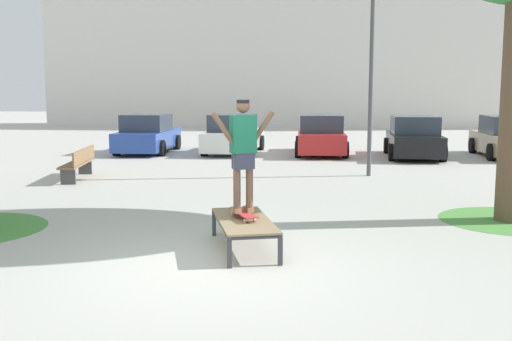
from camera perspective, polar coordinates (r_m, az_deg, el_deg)
The scene contains 13 objects.
ground_plane at distance 8.19m, azimuth -4.73°, elevation -9.16°, with size 120.00×120.00×0.00m, color #B7B5AD.
building_facade at distance 41.51m, azimuth 2.55°, elevation 13.53°, with size 32.47×4.00×13.32m, color silver.
skate_box at distance 8.91m, azimuth -1.17°, elevation -5.01°, with size 1.29×2.04×0.46m.
skateboard at distance 8.94m, azimuth -1.23°, elevation -4.16°, with size 0.55×0.80×0.09m.
skater at distance 8.80m, azimuth -1.25°, elevation 2.20°, with size 0.92×0.54×1.69m.
grass_patch_near_right at distance 11.92m, azimuth 23.34°, elevation -4.43°, with size 2.58×2.58×0.01m, color #519342.
car_blue at distance 23.46m, azimuth -10.38°, elevation 3.39°, with size 2.02×4.25×1.50m.
car_white at distance 22.93m, azimuth -2.17°, elevation 3.42°, with size 2.06×4.27×1.50m.
car_red at distance 22.59m, azimuth 6.26°, elevation 3.32°, with size 2.05×4.27×1.50m.
car_black at distance 22.13m, azimuth 14.95°, elevation 3.02°, with size 2.02×4.25×1.50m.
car_tan at distance 23.29m, azimuth 23.00°, elevation 2.89°, with size 1.93×4.21×1.50m.
park_bench at distance 16.77m, azimuth -16.69°, elevation 0.73°, with size 0.86×2.44×0.83m.
light_post at distance 16.94m, azimuth 11.11°, elevation 12.42°, with size 0.36×0.36×5.83m.
Camera 1 is at (1.60, -7.68, 2.36)m, focal length 41.53 mm.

